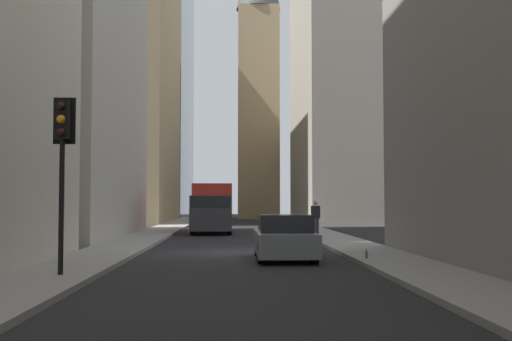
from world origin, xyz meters
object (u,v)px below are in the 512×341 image
(delivery_truck, at_px, (213,208))
(hatchback_grey, at_px, (284,238))
(traffic_light_foreground, at_px, (62,143))
(pedestrian, at_px, (316,216))
(discarded_bottle, at_px, (367,255))

(delivery_truck, distance_m, hatchback_grey, 16.92)
(delivery_truck, xyz_separation_m, hatchback_grey, (-16.67, -2.80, -0.80))
(traffic_light_foreground, xyz_separation_m, pedestrian, (16.52, -8.11, -2.10))
(delivery_truck, xyz_separation_m, traffic_light_foreground, (-21.70, 2.79, 1.72))
(hatchback_grey, relative_size, discarded_bottle, 15.93)
(pedestrian, bearing_deg, hatchback_grey, 167.64)
(delivery_truck, distance_m, discarded_bottle, 18.64)
(delivery_truck, xyz_separation_m, discarded_bottle, (-17.88, -5.14, -1.21))
(delivery_truck, height_order, pedestrian, delivery_truck)
(delivery_truck, bearing_deg, discarded_bottle, -163.96)
(delivery_truck, xyz_separation_m, pedestrian, (-5.18, -5.32, -0.38))
(traffic_light_foreground, bearing_deg, discarded_bottle, -64.25)
(pedestrian, xyz_separation_m, discarded_bottle, (-12.69, 0.18, -0.83))
(pedestrian, bearing_deg, delivery_truck, 45.72)
(pedestrian, distance_m, discarded_bottle, 12.72)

